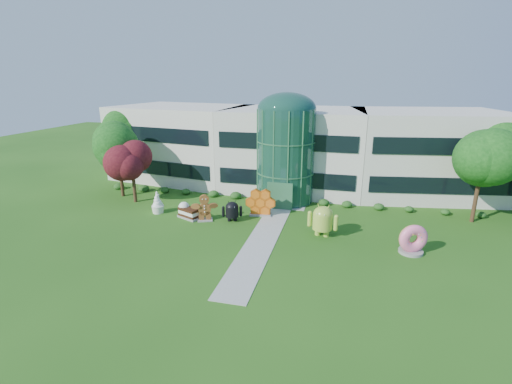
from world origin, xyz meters
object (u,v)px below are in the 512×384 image
(donut, at_px, (412,239))
(android_green, at_px, (323,219))
(gingerbread, at_px, (205,208))
(android_black, at_px, (232,210))

(donut, bearing_deg, android_green, 145.82)
(android_green, distance_m, gingerbread, 10.96)
(android_black, xyz_separation_m, gingerbread, (-2.53, -0.47, 0.17))
(android_green, bearing_deg, gingerbread, -173.68)
(gingerbread, bearing_deg, donut, -29.41)
(android_green, xyz_separation_m, android_black, (-8.39, 1.31, -0.43))
(android_green, xyz_separation_m, donut, (6.86, -1.59, -0.36))
(donut, xyz_separation_m, gingerbread, (-17.78, 2.43, 0.10))
(android_black, bearing_deg, android_green, -26.70)
(android_green, relative_size, gingerbread, 1.11)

